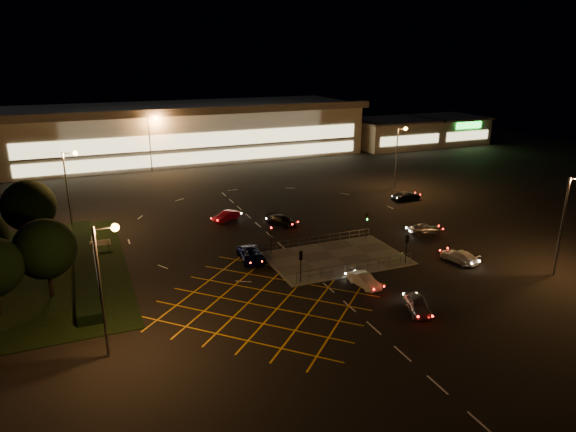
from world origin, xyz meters
name	(u,v)px	position (x,y,z in m)	size (l,w,h in m)	color
ground	(312,255)	(0.00, 0.00, 0.00)	(180.00, 180.00, 0.00)	black
pedestrian_island	(337,258)	(2.00, -2.00, 0.06)	(14.00, 9.00, 0.12)	#4C4944
grass_verge	(32,274)	(-28.00, 6.00, 0.04)	(18.00, 30.00, 0.08)	black
hedge	(85,263)	(-23.00, 6.00, 0.50)	(2.00, 26.00, 1.00)	black
supermarket	(188,130)	(0.00, 61.95, 5.31)	(72.00, 26.50, 10.50)	beige
retail_unit_a	(392,133)	(46.00, 53.97, 3.21)	(18.80, 14.80, 6.35)	beige
retail_unit_b	(448,129)	(62.00, 53.96, 3.22)	(14.80, 14.80, 6.35)	beige
streetlight_sw	(105,273)	(-21.56, -12.00, 6.56)	(1.78, 0.56, 10.03)	slate
streetlight_se	(567,212)	(20.44, -14.00, 6.56)	(1.78, 0.56, 10.03)	slate
streetlight_nw	(70,180)	(-23.56, 18.00, 6.56)	(1.78, 0.56, 10.03)	slate
streetlight_ne	(399,149)	(24.44, 20.00, 6.56)	(1.78, 0.56, 10.03)	slate
streetlight_far_left	(152,137)	(-9.56, 48.00, 6.56)	(1.78, 0.56, 10.03)	slate
streetlight_far_right	(342,124)	(30.44, 50.00, 6.56)	(1.78, 0.56, 10.03)	slate
signal_sw	(301,260)	(-4.00, -5.99, 2.37)	(0.28, 0.30, 3.15)	black
signal_se	(407,243)	(8.00, -5.99, 2.37)	(0.28, 0.30, 3.15)	black
signal_nw	(271,234)	(-4.00, 1.99, 2.37)	(0.28, 0.30, 3.15)	black
signal_ne	(367,220)	(8.00, 1.99, 2.37)	(0.28, 0.30, 3.15)	black
tree_c	(29,206)	(-28.00, 14.00, 4.95)	(5.76, 5.76, 7.84)	black
tree_e	(45,249)	(-26.00, 0.00, 4.64)	(5.40, 5.40, 7.35)	black
car_near_silver	(417,304)	(2.85, -15.07, 0.68)	(1.60, 3.99, 1.36)	silver
car_queue_white	(364,280)	(1.23, -9.00, 0.62)	(1.30, 3.74, 1.23)	#B8B8B8
car_left_blue	(251,255)	(-6.64, 0.97, 0.69)	(2.28, 4.95, 1.38)	#0B0F42
car_far_dkgrey	(282,221)	(0.79, 10.66, 0.63)	(1.76, 4.33, 1.26)	black
car_right_silver	(425,228)	(15.65, 1.02, 0.67)	(1.58, 3.91, 1.33)	#9DA0A4
car_circ_red	(227,216)	(-5.24, 15.17, 0.63)	(1.34, 3.85, 1.27)	maroon
car_east_grey	(406,196)	(22.51, 14.59, 0.61)	(2.04, 4.42, 1.23)	black
car_approach_white	(459,256)	(13.62, -7.62, 0.62)	(1.74, 4.28, 1.24)	white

